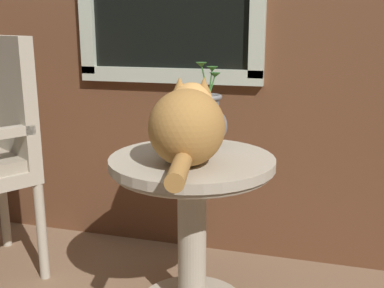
% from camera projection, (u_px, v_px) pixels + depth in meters
% --- Properties ---
extents(wicker_side_table, '(0.61, 0.61, 0.64)m').
position_uv_depth(wicker_side_table, '(192.00, 205.00, 1.75)').
color(wicker_side_table, '#B2A893').
rests_on(wicker_side_table, ground_plane).
extents(cat, '(0.32, 0.64, 0.28)m').
position_uv_depth(cat, '(188.00, 124.00, 1.61)').
color(cat, '#AD7A3D').
rests_on(cat, wicker_side_table).
extents(pewter_vase_with_ivy, '(0.15, 0.15, 0.34)m').
position_uv_depth(pewter_vase_with_ivy, '(209.00, 121.00, 1.82)').
color(pewter_vase_with_ivy, slate).
rests_on(pewter_vase_with_ivy, wicker_side_table).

